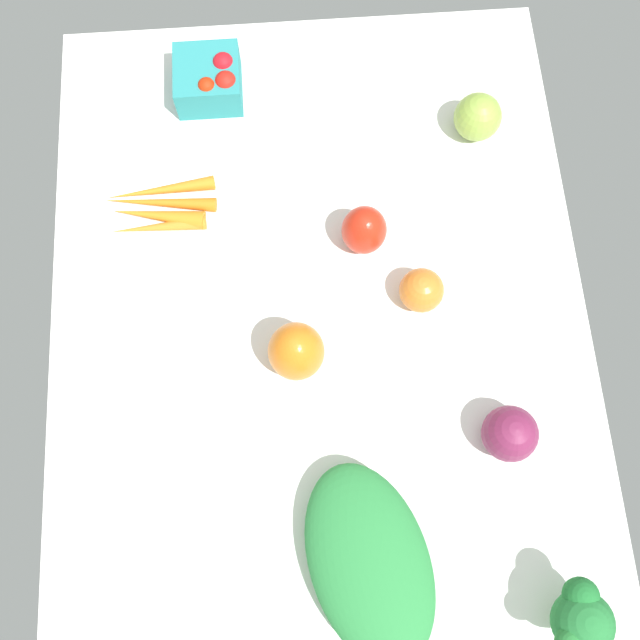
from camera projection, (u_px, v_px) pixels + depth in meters
tablecloth at (320, 326)px, 103.85cm from camera, size 104.00×76.00×2.00cm
carrot_bunch at (159, 209)px, 107.10cm from camera, size 9.08×16.72×2.72cm
heirloom_tomato_green at (478, 117)px, 109.03cm from camera, size 7.16×7.16×7.16cm
red_onion_near_basket at (510, 434)px, 94.51cm from camera, size 7.39×7.39×7.39cm
leafy_greens_clump at (369, 562)px, 89.96cm from camera, size 27.75×20.32×6.86cm
heirloom_tomato_orange at (421, 290)px, 101.12cm from camera, size 6.26×6.26×6.26cm
bell_pepper_red at (364, 230)px, 102.81cm from camera, size 7.85×7.85×8.25cm
berry_basket at (211, 79)px, 111.26cm from camera, size 9.92×9.92×7.06cm
broccoli_head at (580, 618)px, 85.27cm from camera, size 8.83×7.72×10.18cm
bell_pepper_orange at (296, 351)px, 96.49cm from camera, size 10.58×10.58×10.05cm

